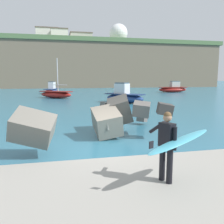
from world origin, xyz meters
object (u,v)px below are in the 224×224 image
(surfer_with_board, at_px, (171,142))
(boat_mid_right, at_px, (124,96))
(boat_near_left, at_px, (52,90))
(radar_dome, at_px, (118,35))
(station_building_central, at_px, (81,41))
(station_building_east, at_px, (84,42))
(station_building_annex, at_px, (48,38))
(boat_mid_left, at_px, (173,89))
(boat_near_right, at_px, (56,94))
(station_building_west, at_px, (60,38))

(surfer_with_board, relative_size, boat_mid_right, 0.42)
(boat_near_left, bearing_deg, radar_dome, 63.20)
(surfer_with_board, relative_size, station_building_central, 0.25)
(station_building_east, height_order, station_building_annex, station_building_annex)
(surfer_with_board, xyz_separation_m, boat_near_left, (-4.13, 38.76, -0.59))
(surfer_with_board, distance_m, radar_dome, 91.11)
(boat_mid_left, bearing_deg, surfer_with_board, -116.95)
(boat_near_left, bearing_deg, station_building_annex, 92.92)
(boat_mid_left, relative_size, radar_dome, 0.61)
(boat_near_left, height_order, station_building_central, station_building_central)
(boat_mid_right, relative_size, station_building_east, 0.60)
(station_building_annex, bearing_deg, boat_near_right, -86.66)
(boat_near_left, distance_m, station_building_annex, 51.33)
(boat_near_right, relative_size, station_building_annex, 0.69)
(boat_mid_left, distance_m, station_building_central, 52.60)
(station_building_west, bearing_deg, radar_dome, 11.80)
(surfer_with_board, bearing_deg, boat_near_right, 96.31)
(station_building_annex, bearing_deg, boat_mid_right, -80.47)
(boat_near_left, relative_size, radar_dome, 0.62)
(radar_dome, relative_size, station_building_west, 1.32)
(boat_near_left, bearing_deg, boat_near_right, -84.58)
(boat_near_right, height_order, boat_mid_left, boat_near_right)
(boat_mid_left, relative_size, boat_mid_right, 1.17)
(surfer_with_board, height_order, boat_near_right, boat_near_right)
(station_building_west, relative_size, station_building_central, 0.88)
(station_building_annex, bearing_deg, station_building_central, -4.32)
(boat_near_left, height_order, boat_near_right, boat_near_right)
(station_building_west, relative_size, station_building_east, 0.87)
(station_building_west, bearing_deg, surfer_with_board, -88.43)
(boat_mid_left, bearing_deg, station_building_central, 106.05)
(station_building_annex, bearing_deg, boat_mid_left, -62.08)
(boat_near_left, bearing_deg, station_building_east, 77.48)
(surfer_with_board, bearing_deg, boat_mid_left, 63.05)
(boat_near_right, distance_m, boat_mid_right, 11.23)
(station_building_west, bearing_deg, boat_near_left, -92.46)
(boat_mid_left, relative_size, station_building_central, 0.71)
(station_building_annex, bearing_deg, boat_near_left, -87.08)
(boat_near_right, height_order, station_building_east, station_building_east)
(boat_mid_right, bearing_deg, radar_dome, 76.65)
(boat_near_left, relative_size, station_building_east, 0.71)
(station_building_west, bearing_deg, station_building_east, 36.62)
(boat_mid_right, relative_size, station_building_west, 0.69)
(boat_near_right, height_order, station_building_annex, station_building_annex)
(boat_mid_right, bearing_deg, station_building_central, 89.12)
(station_building_central, bearing_deg, station_building_west, -152.87)
(surfer_with_board, bearing_deg, radar_dome, 76.91)
(boat_mid_left, distance_m, radar_dome, 52.25)
(station_building_central, xyz_separation_m, station_building_annex, (-12.15, 0.92, 0.70))
(station_building_east, bearing_deg, station_building_west, -143.38)
(surfer_with_board, height_order, station_building_west, station_building_west)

